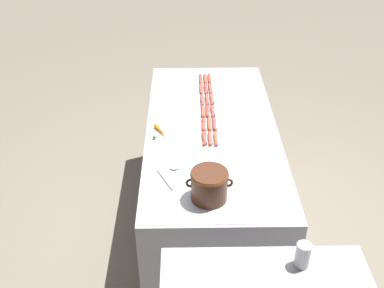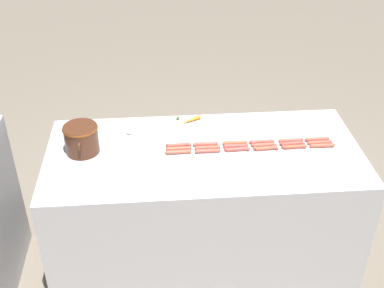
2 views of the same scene
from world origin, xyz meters
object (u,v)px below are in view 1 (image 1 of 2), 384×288
at_px(hot_dog_3, 213,111).
at_px(hot_dog_6, 205,79).
at_px(hot_dog_1, 210,88).
at_px(hot_dog_7, 206,89).
at_px(hot_dog_9, 208,111).
at_px(carrot, 161,131).
at_px(hot_dog_0, 209,78).
at_px(hot_dog_16, 204,125).
at_px(hot_dog_10, 209,124).
at_px(hot_dog_14, 202,100).
at_px(hot_dog_2, 212,99).
at_px(serving_spoon, 172,171).
at_px(hot_dog_8, 207,100).
at_px(hot_dog_17, 204,138).
at_px(hot_dog_4, 215,124).
at_px(hot_dog_11, 210,138).
at_px(hot_dog_13, 201,89).
at_px(bean_pot, 209,184).
at_px(hot_dog_12, 201,79).
at_px(hot_dog_15, 203,111).
at_px(hot_dog_5, 216,139).
at_px(soda_can, 303,255).

relative_size(hot_dog_3, hot_dog_6, 1.00).
height_order(hot_dog_1, hot_dog_7, same).
height_order(hot_dog_9, carrot, carrot).
xyz_separation_m(hot_dog_0, hot_dog_16, (0.07, 0.73, 0.00)).
bearing_deg(hot_dog_10, hot_dog_6, -90.01).
bearing_deg(hot_dog_7, hot_dog_14, 79.20).
xyz_separation_m(hot_dog_2, serving_spoon, (0.29, 0.89, -0.00)).
bearing_deg(hot_dog_2, hot_dog_7, -77.57).
xyz_separation_m(hot_dog_1, hot_dog_8, (0.03, 0.19, 0.00)).
distance_m(hot_dog_3, hot_dog_17, 0.37).
height_order(hot_dog_4, hot_dog_11, same).
relative_size(hot_dog_0, hot_dog_13, 1.00).
distance_m(hot_dog_13, bean_pot, 1.31).
height_order(hot_dog_6, hot_dog_17, same).
height_order(hot_dog_6, hot_dog_8, same).
bearing_deg(hot_dog_6, hot_dog_2, 95.86).
bearing_deg(hot_dog_16, hot_dog_7, -93.92).
relative_size(hot_dog_12, hot_dog_15, 1.00).
bearing_deg(hot_dog_4, bean_pot, 84.38).
bearing_deg(hot_dog_7, carrot, 62.04).
height_order(hot_dog_4, carrot, carrot).
bearing_deg(hot_dog_6, hot_dog_15, 85.82).
height_order(hot_dog_2, hot_dog_5, same).
bearing_deg(hot_dog_12, hot_dog_16, 89.83).
bearing_deg(hot_dog_1, hot_dog_2, 90.76).
bearing_deg(hot_dog_5, hot_dog_1, -89.97).
relative_size(hot_dog_4, hot_dog_16, 1.00).
height_order(hot_dog_3, hot_dog_15, same).
bearing_deg(hot_dog_17, bean_pot, 90.34).
bearing_deg(hot_dog_6, serving_spoon, 78.45).
xyz_separation_m(hot_dog_2, hot_dog_16, (0.08, 0.37, 0.00)).
height_order(hot_dog_10, hot_dog_15, same).
bearing_deg(hot_dog_14, carrot, 56.02).
bearing_deg(hot_dog_7, hot_dog_9, 89.67).
height_order(hot_dog_8, hot_dog_13, same).
xyz_separation_m(hot_dog_4, hot_dog_13, (0.08, -0.54, 0.00)).
relative_size(hot_dog_17, bean_pot, 0.61).
height_order(hot_dog_10, hot_dog_17, same).
distance_m(hot_dog_5, serving_spoon, 0.45).
distance_m(hot_dog_14, soda_can, 1.79).
relative_size(carrot, soda_can, 1.33).
relative_size(hot_dog_5, hot_dog_12, 1.00).
bearing_deg(hot_dog_6, bean_pot, 88.50).
distance_m(hot_dog_12, serving_spoon, 1.26).
height_order(hot_dog_0, hot_dog_8, same).
bearing_deg(hot_dog_3, hot_dog_14, -67.21).
distance_m(hot_dog_13, hot_dog_17, 0.72).
height_order(hot_dog_6, hot_dog_16, same).
distance_m(hot_dog_6, soda_can, 2.14).
bearing_deg(hot_dog_14, hot_dog_5, 97.70).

